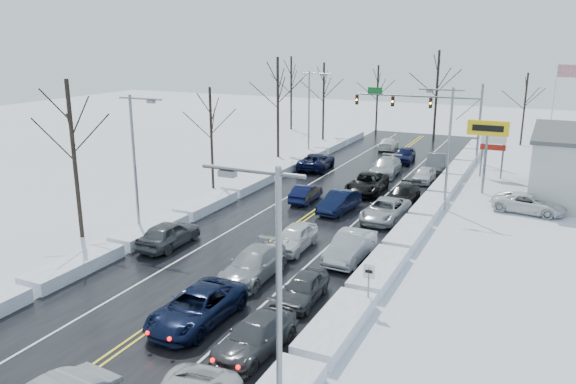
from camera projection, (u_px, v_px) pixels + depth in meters
The scene contains 42 objects.
ground at pixel (284, 234), 36.61m from camera, with size 160.00×160.00×0.00m, color silver.
road_surface at pixel (296, 225), 38.35m from camera, with size 14.00×84.00×0.01m, color black.
snow_bank_left at pixel (203, 211), 41.47m from camera, with size 1.81×72.00×0.73m, color white.
snow_bank_right at pixel (406, 241), 35.23m from camera, with size 1.81×72.00×0.73m, color white.
traffic_signal_mast at pixel (430, 107), 58.17m from camera, with size 13.28×0.39×8.00m.
tires_plus_sign at pixel (488, 133), 44.94m from camera, with size 3.20×0.34×6.00m.
used_vehicles_sign at pixel (493, 142), 50.62m from camera, with size 2.20×0.22×4.65m.
speed_limit_sign at pixel (369, 279), 25.83m from camera, with size 0.55×0.09×2.35m.
flagpole at pixel (555, 106), 55.00m from camera, with size 1.87×1.20×10.00m.
streetlight_se at pixel (273, 291), 16.09m from camera, with size 3.20×0.25×9.00m.
streetlight_ne at pixel (447, 139), 40.53m from camera, with size 3.20×0.25×9.00m.
streetlight_sw at pixel (136, 154), 35.12m from camera, with size 3.20×0.25×9.00m.
streetlight_nw at pixel (311, 107), 59.55m from camera, with size 3.20×0.25×9.00m.
tree_left_b at pixel (71, 129), 34.24m from camera, with size 4.00×4.00×10.00m.
tree_left_c at pixel (211, 118), 46.33m from camera, with size 3.40×3.40×8.50m.
tree_left_d at pixel (278, 88), 58.46m from camera, with size 4.20×4.20×10.50m.
tree_left_e at pixel (324, 86), 68.96m from camera, with size 3.80×3.80×9.50m.
tree_far_a at pixel (291, 79), 77.06m from camera, with size 4.00×4.00×10.00m.
tree_far_b at pixel (378, 86), 73.19m from camera, with size 3.60×3.60×9.00m.
tree_far_c at pixel (438, 78), 67.79m from camera, with size 4.40×4.40×11.00m.
tree_far_d at pixel (526, 95), 65.46m from camera, with size 3.40×3.40×8.50m.
queued_car_2 at pixel (197, 323), 25.17m from camera, with size 2.53×5.48×1.52m, color black.
queued_car_3 at pixel (254, 278), 29.91m from camera, with size 2.14×5.26×1.53m, color gray.
queued_car_4 at pixel (294, 249), 33.98m from camera, with size 1.76×4.36×1.49m, color silver.
queued_car_5 at pixel (339, 212), 41.32m from camera, with size 1.60×4.60×1.52m, color black.
queued_car_6 at pixel (367, 192), 46.45m from camera, with size 2.61×5.66×1.57m, color black.
queued_car_7 at pixel (386, 175), 52.34m from camera, with size 2.25×5.53×1.60m, color #A4A7AB.
queued_car_8 at pixel (404, 162), 57.74m from camera, with size 1.83×4.55×1.55m, color black.
queued_car_11 at pixel (256, 351), 22.90m from camera, with size 1.91×4.69×1.36m, color #3A3C3F.
queued_car_12 at pixel (303, 301), 27.25m from camera, with size 1.60×3.97×1.35m, color #383A3C.
queued_car_13 at pixel (350, 260), 32.35m from camera, with size 1.69×4.83×1.59m, color #95979D.
queued_car_14 at pixel (385, 220), 39.45m from camera, with size 2.43×5.27×1.46m, color #9FA2A7.
queued_car_15 at pixel (402, 203), 43.46m from camera, with size 1.89×4.64×1.35m, color black.
queued_car_16 at pixel (424, 182), 49.85m from camera, with size 1.58×3.92×1.34m, color silver.
queued_car_17 at pixel (435, 171), 54.17m from camera, with size 1.69×4.86×1.60m, color #45484B.
oncoming_car_0 at pixel (306, 201), 43.90m from camera, with size 1.42×4.06×1.34m, color black.
oncoming_car_1 at pixel (316, 169), 54.78m from camera, with size 2.60×5.63×1.57m, color black.
oncoming_car_2 at pixel (388, 150), 64.37m from camera, with size 1.92×4.73×1.37m, color white.
oncoming_car_3 at pixel (170, 246), 34.44m from camera, with size 1.90×4.72×1.61m, color #45474A.
parked_car_0 at pixel (528, 213), 41.08m from camera, with size 2.34×5.06×1.41m, color white.
parked_car_1 at pixel (568, 206), 42.62m from camera, with size 2.30×5.65×1.64m, color #47494C.
parked_car_2 at pixel (544, 185), 48.80m from camera, with size 1.75×4.35×1.48m, color black.
Camera 1 is at (14.98, -31.17, 12.32)m, focal length 35.00 mm.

